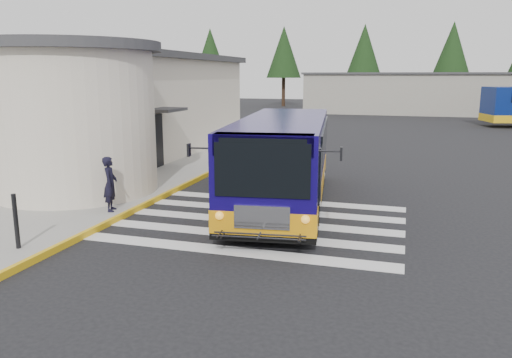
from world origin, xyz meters
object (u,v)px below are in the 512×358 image
(transit_bus, at_px, (283,164))
(pedestrian_b, at_px, (53,168))
(pedestrian_a, at_px, (110,184))
(bollard, at_px, (16,221))

(transit_bus, xyz_separation_m, pedestrian_b, (-7.41, -1.16, -0.31))
(pedestrian_a, bearing_deg, transit_bus, -80.48)
(pedestrian_a, relative_size, pedestrian_b, 0.96)
(transit_bus, relative_size, pedestrian_a, 6.21)
(transit_bus, height_order, pedestrian_b, transit_bus)
(transit_bus, height_order, pedestrian_a, transit_bus)
(pedestrian_a, xyz_separation_m, pedestrian_b, (-3.08, 1.47, 0.03))
(transit_bus, bearing_deg, pedestrian_a, -156.43)
(pedestrian_b, bearing_deg, transit_bus, 80.16)
(pedestrian_b, bearing_deg, bollard, 11.92)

